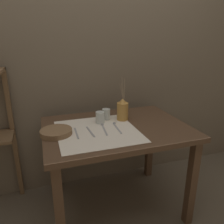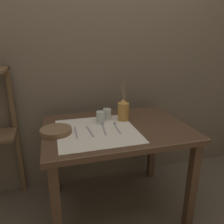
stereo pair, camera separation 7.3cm
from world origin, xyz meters
TOP-DOWN VIEW (x-y plane):
  - ground_plane at (0.00, 0.00)m, footprint 12.00×12.00m
  - stone_wall_back at (0.00, 0.51)m, footprint 7.00×0.06m
  - wooden_table at (0.00, 0.00)m, footprint 1.11×0.81m
  - linen_cloth at (-0.16, -0.05)m, footprint 0.58×0.59m
  - pitcher_with_flowers at (0.10, 0.11)m, footprint 0.09×0.09m
  - wooden_bowl at (-0.45, -0.02)m, footprint 0.22×0.22m
  - glass_tumbler_near at (-0.10, 0.10)m, footprint 0.07×0.07m
  - glass_tumbler_far at (-0.03, 0.17)m, footprint 0.07×0.07m
  - fork_inner at (-0.32, -0.05)m, footprint 0.02×0.20m
  - fork_outer at (-0.22, -0.05)m, footprint 0.02×0.20m
  - spoon_outer at (-0.10, 0.01)m, footprint 0.04×0.21m
  - spoon_inner at (-0.01, 0.00)m, footprint 0.03×0.21m

SIDE VIEW (x-z plane):
  - ground_plane at x=0.00m, z-range 0.00..0.00m
  - wooden_table at x=0.00m, z-range 0.28..1.04m
  - linen_cloth at x=-0.16m, z-range 0.77..0.77m
  - fork_inner at x=-0.32m, z-range 0.77..0.77m
  - fork_outer at x=-0.22m, z-range 0.77..0.77m
  - spoon_outer at x=-0.10m, z-range 0.76..0.78m
  - spoon_inner at x=-0.01m, z-range 0.76..0.78m
  - wooden_bowl at x=-0.45m, z-range 0.77..0.80m
  - glass_tumbler_far at x=-0.03m, z-range 0.77..0.86m
  - glass_tumbler_near at x=-0.10m, z-range 0.77..0.86m
  - pitcher_with_flowers at x=0.10m, z-range 0.67..1.03m
  - stone_wall_back at x=0.00m, z-range 0.00..2.40m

